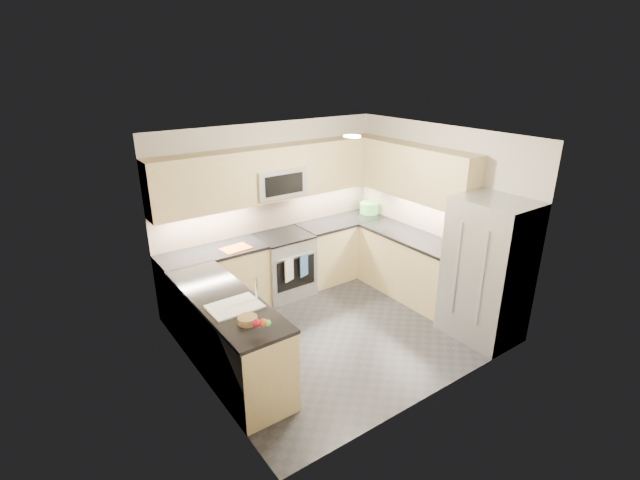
# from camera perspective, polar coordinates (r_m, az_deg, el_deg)

# --- Properties ---
(floor) EXTENTS (3.60, 3.20, 0.00)m
(floor) POSITION_cam_1_polar(r_m,az_deg,el_deg) (6.20, 1.91, -10.93)
(floor) COLOR #26262B
(floor) RESTS_ON ground
(ceiling) EXTENTS (3.60, 3.20, 0.02)m
(ceiling) POSITION_cam_1_polar(r_m,az_deg,el_deg) (5.30, 2.25, 12.57)
(ceiling) COLOR beige
(ceiling) RESTS_ON wall_back
(wall_back) EXTENTS (3.60, 0.02, 2.50)m
(wall_back) POSITION_cam_1_polar(r_m,az_deg,el_deg) (6.89, -6.05, 3.86)
(wall_back) COLOR #BBB2A3
(wall_back) RESTS_ON floor
(wall_front) EXTENTS (3.60, 0.02, 2.50)m
(wall_front) POSITION_cam_1_polar(r_m,az_deg,el_deg) (4.58, 14.37, -6.10)
(wall_front) COLOR #BBB2A3
(wall_front) RESTS_ON floor
(wall_left) EXTENTS (0.02, 3.20, 2.50)m
(wall_left) POSITION_cam_1_polar(r_m,az_deg,el_deg) (4.84, -15.20, -4.64)
(wall_left) COLOR #BBB2A3
(wall_left) RESTS_ON floor
(wall_right) EXTENTS (0.02, 3.20, 2.50)m
(wall_right) POSITION_cam_1_polar(r_m,az_deg,el_deg) (6.81, 14.21, 3.11)
(wall_right) COLOR #BBB2A3
(wall_right) RESTS_ON floor
(base_cab_back_left) EXTENTS (1.42, 0.60, 0.90)m
(base_cab_back_left) POSITION_cam_1_polar(r_m,az_deg,el_deg) (6.50, -12.84, -5.29)
(base_cab_back_left) COLOR tan
(base_cab_back_left) RESTS_ON floor
(base_cab_back_right) EXTENTS (1.42, 0.60, 0.90)m
(base_cab_back_right) POSITION_cam_1_polar(r_m,az_deg,el_deg) (7.50, 2.58, -1.06)
(base_cab_back_right) COLOR tan
(base_cab_back_right) RESTS_ON floor
(base_cab_right) EXTENTS (0.60, 1.70, 0.90)m
(base_cab_right) POSITION_cam_1_polar(r_m,az_deg,el_deg) (6.98, 11.07, -3.24)
(base_cab_right) COLOR tan
(base_cab_right) RESTS_ON floor
(base_cab_peninsula) EXTENTS (0.60, 2.00, 0.90)m
(base_cab_peninsula) POSITION_cam_1_polar(r_m,az_deg,el_deg) (5.32, -11.29, -11.64)
(base_cab_peninsula) COLOR tan
(base_cab_peninsula) RESTS_ON floor
(countertop_back_left) EXTENTS (1.42, 0.63, 0.04)m
(countertop_back_left) POSITION_cam_1_polar(r_m,az_deg,el_deg) (6.31, -13.18, -1.47)
(countertop_back_left) COLOR black
(countertop_back_left) RESTS_ON base_cab_back_left
(countertop_back_right) EXTENTS (1.42, 0.63, 0.04)m
(countertop_back_right) POSITION_cam_1_polar(r_m,az_deg,el_deg) (7.33, 2.64, 2.33)
(countertop_back_right) COLOR black
(countertop_back_right) RESTS_ON base_cab_back_right
(countertop_right) EXTENTS (0.63, 1.70, 0.04)m
(countertop_right) POSITION_cam_1_polar(r_m,az_deg,el_deg) (6.80, 11.35, 0.37)
(countertop_right) COLOR black
(countertop_right) RESTS_ON base_cab_right
(countertop_peninsula) EXTENTS (0.63, 2.00, 0.04)m
(countertop_peninsula) POSITION_cam_1_polar(r_m,az_deg,el_deg) (5.08, -11.67, -7.18)
(countertop_peninsula) COLOR black
(countertop_peninsula) RESTS_ON base_cab_peninsula
(upper_cab_back) EXTENTS (3.60, 0.35, 0.75)m
(upper_cab_back) POSITION_cam_1_polar(r_m,az_deg,el_deg) (6.59, -5.48, 8.27)
(upper_cab_back) COLOR tan
(upper_cab_back) RESTS_ON wall_back
(upper_cab_right) EXTENTS (0.35, 1.95, 0.75)m
(upper_cab_right) POSITION_cam_1_polar(r_m,az_deg,el_deg) (6.71, 11.88, 8.14)
(upper_cab_right) COLOR tan
(upper_cab_right) RESTS_ON wall_right
(backsplash_back) EXTENTS (3.60, 0.01, 0.51)m
(backsplash_back) POSITION_cam_1_polar(r_m,az_deg,el_deg) (6.90, -6.01, 3.42)
(backsplash_back) COLOR tan
(backsplash_back) RESTS_ON wall_back
(backsplash_right) EXTENTS (0.01, 2.30, 0.51)m
(backsplash_right) POSITION_cam_1_polar(r_m,az_deg,el_deg) (7.11, 11.42, 3.64)
(backsplash_right) COLOR tan
(backsplash_right) RESTS_ON wall_right
(gas_range) EXTENTS (0.76, 0.65, 0.91)m
(gas_range) POSITION_cam_1_polar(r_m,az_deg,el_deg) (6.91, -4.45, -3.09)
(gas_range) COLOR #A7A8AF
(gas_range) RESTS_ON floor
(range_cooktop) EXTENTS (0.76, 0.65, 0.03)m
(range_cooktop) POSITION_cam_1_polar(r_m,az_deg,el_deg) (6.74, -4.57, 0.48)
(range_cooktop) COLOR black
(range_cooktop) RESTS_ON gas_range
(oven_door_glass) EXTENTS (0.62, 0.02, 0.45)m
(oven_door_glass) POSITION_cam_1_polar(r_m,az_deg,el_deg) (6.66, -2.98, -4.09)
(oven_door_glass) COLOR black
(oven_door_glass) RESTS_ON gas_range
(oven_handle) EXTENTS (0.60, 0.02, 0.02)m
(oven_handle) POSITION_cam_1_polar(r_m,az_deg,el_deg) (6.53, -2.93, -2.01)
(oven_handle) COLOR #B2B5BA
(oven_handle) RESTS_ON gas_range
(microwave) EXTENTS (0.76, 0.40, 0.40)m
(microwave) POSITION_cam_1_polar(r_m,az_deg,el_deg) (6.60, -5.33, 7.17)
(microwave) COLOR #A4A8AC
(microwave) RESTS_ON upper_cab_back
(microwave_door) EXTENTS (0.60, 0.01, 0.28)m
(microwave_door) POSITION_cam_1_polar(r_m,az_deg,el_deg) (6.43, -4.40, 6.82)
(microwave_door) COLOR black
(microwave_door) RESTS_ON microwave
(refrigerator) EXTENTS (0.70, 0.90, 1.80)m
(refrigerator) POSITION_cam_1_polar(r_m,az_deg,el_deg) (6.03, 19.91, -3.54)
(refrigerator) COLOR #9DA0A4
(refrigerator) RESTS_ON floor
(fridge_handle_left) EXTENTS (0.02, 0.02, 1.20)m
(fridge_handle_left) POSITION_cam_1_polar(r_m,az_deg,el_deg) (5.64, 19.25, -4.65)
(fridge_handle_left) COLOR #B2B5BA
(fridge_handle_left) RESTS_ON refrigerator
(fridge_handle_right) EXTENTS (0.02, 0.02, 1.20)m
(fridge_handle_right) POSITION_cam_1_polar(r_m,az_deg,el_deg) (5.83, 16.43, -3.44)
(fridge_handle_right) COLOR #B2B5BA
(fridge_handle_right) RESTS_ON refrigerator
(sink_basin) EXTENTS (0.52, 0.38, 0.16)m
(sink_basin) POSITION_cam_1_polar(r_m,az_deg,el_deg) (4.90, -10.41, -8.77)
(sink_basin) COLOR white
(sink_basin) RESTS_ON base_cab_peninsula
(faucet) EXTENTS (0.03, 0.03, 0.28)m
(faucet) POSITION_cam_1_polar(r_m,az_deg,el_deg) (4.90, -7.82, -5.92)
(faucet) COLOR silver
(faucet) RESTS_ON countertop_peninsula
(utensil_bowl) EXTENTS (0.38, 0.38, 0.18)m
(utensil_bowl) POSITION_cam_1_polar(r_m,az_deg,el_deg) (7.67, 6.10, 3.96)
(utensil_bowl) COLOR green
(utensil_bowl) RESTS_ON countertop_back_right
(cutting_board) EXTENTS (0.40, 0.29, 0.01)m
(cutting_board) POSITION_cam_1_polar(r_m,az_deg,el_deg) (6.30, -10.32, -1.02)
(cutting_board) COLOR #E85715
(cutting_board) RESTS_ON countertop_back_left
(fruit_basket) EXTENTS (0.23, 0.23, 0.07)m
(fruit_basket) POSITION_cam_1_polar(r_m,az_deg,el_deg) (4.56, -8.91, -9.70)
(fruit_basket) COLOR olive
(fruit_basket) RESTS_ON countertop_peninsula
(fruit_apple) EXTENTS (0.08, 0.08, 0.08)m
(fruit_apple) POSITION_cam_1_polar(r_m,az_deg,el_deg) (4.35, -7.88, -10.09)
(fruit_apple) COLOR #AD1328
(fruit_apple) RESTS_ON fruit_basket
(fruit_pear) EXTENTS (0.06, 0.06, 0.06)m
(fruit_pear) POSITION_cam_1_polar(r_m,az_deg,el_deg) (4.33, -6.44, -10.14)
(fruit_pear) COLOR #4FAB49
(fruit_pear) RESTS_ON fruit_basket
(dish_towel_check) EXTENTS (0.17, 0.07, 0.33)m
(dish_towel_check) POSITION_cam_1_polar(r_m,az_deg,el_deg) (6.52, -3.81, -3.71)
(dish_towel_check) COLOR white
(dish_towel_check) RESTS_ON oven_handle
(dish_towel_blue) EXTENTS (0.17, 0.07, 0.32)m
(dish_towel_blue) POSITION_cam_1_polar(r_m,az_deg,el_deg) (6.64, -1.98, -3.19)
(dish_towel_blue) COLOR #365A95
(dish_towel_blue) RESTS_ON oven_handle
(fruit_orange) EXTENTS (0.07, 0.07, 0.07)m
(fruit_orange) POSITION_cam_1_polar(r_m,az_deg,el_deg) (4.35, -7.01, -10.04)
(fruit_orange) COLOR #FB4A1B
(fruit_orange) RESTS_ON fruit_basket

